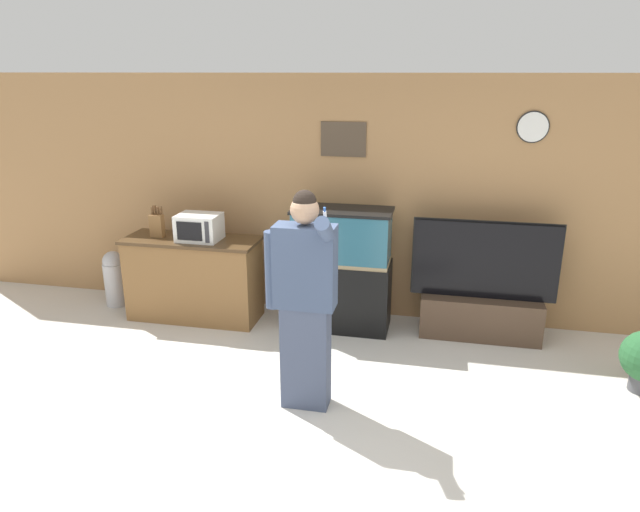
{
  "coord_description": "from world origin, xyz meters",
  "views": [
    {
      "loc": [
        0.86,
        -3.4,
        2.61
      ],
      "look_at": [
        -0.15,
        1.3,
        1.05
      ],
      "focal_mm": 32.0,
      "sensor_mm": 36.0,
      "label": 1
    }
  ],
  "objects_px": {
    "aquarium_on_stand": "(342,269)",
    "tv_on_stand": "(481,304)",
    "counter_island": "(194,278)",
    "knife_block": "(157,225)",
    "person_standing": "(304,299)",
    "trash_bin": "(115,277)",
    "microwave": "(199,227)"
  },
  "relations": [
    {
      "from": "aquarium_on_stand",
      "to": "tv_on_stand",
      "type": "height_order",
      "value": "aquarium_on_stand"
    },
    {
      "from": "counter_island",
      "to": "knife_block",
      "type": "xyz_separation_m",
      "value": [
        -0.38,
        0.0,
        0.58
      ]
    },
    {
      "from": "knife_block",
      "to": "tv_on_stand",
      "type": "xyz_separation_m",
      "value": [
        3.44,
        0.17,
        -0.68
      ]
    },
    {
      "from": "aquarium_on_stand",
      "to": "person_standing",
      "type": "height_order",
      "value": "person_standing"
    },
    {
      "from": "tv_on_stand",
      "to": "trash_bin",
      "type": "bearing_deg",
      "value": -179.58
    },
    {
      "from": "aquarium_on_stand",
      "to": "microwave",
      "type": "bearing_deg",
      "value": -174.88
    },
    {
      "from": "person_standing",
      "to": "tv_on_stand",
      "type": "bearing_deg",
      "value": 47.86
    },
    {
      "from": "microwave",
      "to": "trash_bin",
      "type": "bearing_deg",
      "value": 171.74
    },
    {
      "from": "person_standing",
      "to": "counter_island",
      "type": "bearing_deg",
      "value": 137.91
    },
    {
      "from": "knife_block",
      "to": "tv_on_stand",
      "type": "distance_m",
      "value": 3.51
    },
    {
      "from": "trash_bin",
      "to": "counter_island",
      "type": "bearing_deg",
      "value": -7.7
    },
    {
      "from": "knife_block",
      "to": "tv_on_stand",
      "type": "height_order",
      "value": "knife_block"
    },
    {
      "from": "knife_block",
      "to": "trash_bin",
      "type": "distance_m",
      "value": 0.99
    },
    {
      "from": "tv_on_stand",
      "to": "knife_block",
      "type": "bearing_deg",
      "value": -177.11
    },
    {
      "from": "microwave",
      "to": "person_standing",
      "type": "distance_m",
      "value": 2.05
    },
    {
      "from": "counter_island",
      "to": "microwave",
      "type": "height_order",
      "value": "microwave"
    },
    {
      "from": "counter_island",
      "to": "microwave",
      "type": "xyz_separation_m",
      "value": [
        0.11,
        -0.03,
        0.59
      ]
    },
    {
      "from": "person_standing",
      "to": "trash_bin",
      "type": "xyz_separation_m",
      "value": [
        -2.65,
        1.58,
        -0.6
      ]
    },
    {
      "from": "microwave",
      "to": "trash_bin",
      "type": "height_order",
      "value": "microwave"
    },
    {
      "from": "aquarium_on_stand",
      "to": "tv_on_stand",
      "type": "bearing_deg",
      "value": 2.63
    },
    {
      "from": "counter_island",
      "to": "trash_bin",
      "type": "height_order",
      "value": "counter_island"
    },
    {
      "from": "aquarium_on_stand",
      "to": "tv_on_stand",
      "type": "relative_size",
      "value": 0.89
    },
    {
      "from": "counter_island",
      "to": "tv_on_stand",
      "type": "bearing_deg",
      "value": 3.25
    },
    {
      "from": "knife_block",
      "to": "person_standing",
      "type": "height_order",
      "value": "person_standing"
    },
    {
      "from": "trash_bin",
      "to": "person_standing",
      "type": "bearing_deg",
      "value": -30.83
    },
    {
      "from": "microwave",
      "to": "aquarium_on_stand",
      "type": "xyz_separation_m",
      "value": [
        1.5,
        0.13,
        -0.41
      ]
    },
    {
      "from": "counter_island",
      "to": "tv_on_stand",
      "type": "height_order",
      "value": "tv_on_stand"
    },
    {
      "from": "counter_island",
      "to": "trash_bin",
      "type": "bearing_deg",
      "value": 172.3
    },
    {
      "from": "microwave",
      "to": "aquarium_on_stand",
      "type": "height_order",
      "value": "aquarium_on_stand"
    },
    {
      "from": "knife_block",
      "to": "person_standing",
      "type": "bearing_deg",
      "value": -36.07
    },
    {
      "from": "microwave",
      "to": "person_standing",
      "type": "xyz_separation_m",
      "value": [
        1.48,
        -1.41,
        -0.12
      ]
    },
    {
      "from": "knife_block",
      "to": "microwave",
      "type": "bearing_deg",
      "value": -3.14
    }
  ]
}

